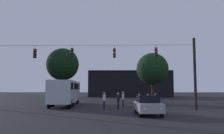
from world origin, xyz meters
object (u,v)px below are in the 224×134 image
(city_bus, at_px, (66,90))
(pedestrian_near_bus, at_px, (104,99))
(pedestrian_crossing_center, at_px, (123,98))
(tree_left_silhouette, at_px, (63,65))
(tree_behind_building, at_px, (152,69))
(car_near_right, at_px, (148,105))
(pedestrian_crossing_right, at_px, (118,100))
(pedestrian_trailing, at_px, (139,101))
(pedestrian_crossing_left, at_px, (155,99))
(pedestrian_far_side, at_px, (148,100))

(city_bus, relative_size, pedestrian_near_bus, 6.47)
(pedestrian_crossing_center, distance_m, tree_left_silhouette, 19.26)
(tree_behind_building, bearing_deg, tree_left_silhouette, 168.38)
(tree_behind_building, bearing_deg, car_near_right, -100.00)
(pedestrian_crossing_center, xyz_separation_m, pedestrian_crossing_right, (-0.57, -2.93, -0.04))
(pedestrian_near_bus, bearing_deg, pedestrian_trailing, -11.15)
(tree_left_silhouette, bearing_deg, pedestrian_crossing_left, -47.05)
(pedestrian_crossing_right, bearing_deg, pedestrian_crossing_left, 33.65)
(pedestrian_near_bus, relative_size, pedestrian_trailing, 1.08)
(car_near_right, relative_size, pedestrian_crossing_center, 2.50)
(car_near_right, xyz_separation_m, pedestrian_crossing_left, (1.89, 7.55, 0.08))
(tree_behind_building, bearing_deg, city_bus, -141.81)
(pedestrian_crossing_left, height_order, pedestrian_trailing, pedestrian_trailing)
(city_bus, xyz_separation_m, car_near_right, (8.84, -9.91, -1.07))
(pedestrian_trailing, relative_size, pedestrian_far_side, 1.04)
(pedestrian_near_bus, bearing_deg, city_bus, 136.37)
(city_bus, height_order, tree_behind_building, tree_behind_building)
(pedestrian_crossing_center, height_order, pedestrian_far_side, pedestrian_crossing_center)
(pedestrian_near_bus, height_order, pedestrian_far_side, pedestrian_near_bus)
(tree_left_silhouette, distance_m, tree_behind_building, 16.16)
(pedestrian_crossing_left, height_order, pedestrian_near_bus, pedestrian_near_bus)
(city_bus, distance_m, pedestrian_trailing, 10.23)
(pedestrian_far_side, bearing_deg, pedestrian_crossing_center, 172.98)
(city_bus, bearing_deg, pedestrian_crossing_right, -38.58)
(pedestrian_near_bus, height_order, tree_behind_building, tree_behind_building)
(car_near_right, xyz_separation_m, pedestrian_crossing_center, (-1.78, 7.66, 0.20))
(pedestrian_trailing, bearing_deg, city_bus, 147.32)
(city_bus, height_order, car_near_right, city_bus)
(car_near_right, distance_m, tree_behind_building, 20.40)
(tree_behind_building, bearing_deg, pedestrian_near_bus, -116.62)
(city_bus, bearing_deg, pedestrian_far_side, -14.75)
(pedestrian_crossing_center, distance_m, pedestrian_trailing, 3.59)
(car_near_right, distance_m, pedestrian_crossing_center, 7.87)
(pedestrian_crossing_left, relative_size, tree_left_silhouette, 0.17)
(pedestrian_near_bus, xyz_separation_m, tree_left_silhouette, (-8.54, 17.73, 5.44))
(city_bus, height_order, pedestrian_crossing_right, city_bus)
(pedestrian_crossing_left, xyz_separation_m, pedestrian_near_bus, (-5.69, -2.44, 0.10))
(pedestrian_near_bus, distance_m, pedestrian_trailing, 3.60)
(pedestrian_trailing, height_order, pedestrian_far_side, pedestrian_trailing)
(pedestrian_crossing_left, height_order, pedestrian_crossing_right, pedestrian_crossing_right)
(pedestrian_crossing_right, bearing_deg, pedestrian_far_side, 37.65)
(pedestrian_near_bus, bearing_deg, pedestrian_crossing_right, -14.49)
(pedestrian_near_bus, bearing_deg, pedestrian_far_side, 24.70)
(pedestrian_crossing_right, distance_m, pedestrian_near_bus, 1.50)
(pedestrian_near_bus, height_order, pedestrian_trailing, pedestrian_near_bus)
(pedestrian_crossing_center, height_order, pedestrian_crossing_right, pedestrian_crossing_center)
(city_bus, relative_size, tree_left_silhouette, 1.19)
(pedestrian_trailing, bearing_deg, car_near_right, -86.55)
(pedestrian_far_side, height_order, tree_left_silhouette, tree_left_silhouette)
(car_near_right, bearing_deg, tree_left_silhouette, 118.39)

